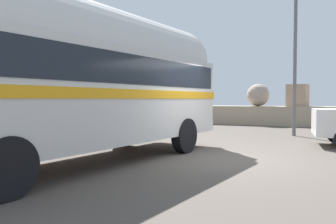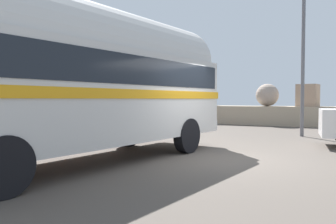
% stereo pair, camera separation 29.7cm
% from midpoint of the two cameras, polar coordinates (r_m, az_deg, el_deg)
% --- Properties ---
extents(ground, '(32.00, 26.00, 0.02)m').
position_cam_midpoint_polar(ground, '(8.52, 9.41, -7.97)').
color(ground, '#4E463F').
extents(breakwater, '(31.36, 1.80, 2.45)m').
position_cam_midpoint_polar(breakwater, '(20.06, 17.62, -0.01)').
color(breakwater, tan).
rests_on(breakwater, ground).
extents(vintage_coach, '(3.68, 8.85, 3.70)m').
position_cam_midpoint_polar(vintage_coach, '(7.93, -14.94, 6.02)').
color(vintage_coach, black).
rests_on(vintage_coach, ground).
extents(lamp_post, '(0.83, 0.74, 6.70)m').
position_cam_midpoint_polar(lamp_post, '(14.63, 20.66, 10.93)').
color(lamp_post, '#5B5B60').
rests_on(lamp_post, ground).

